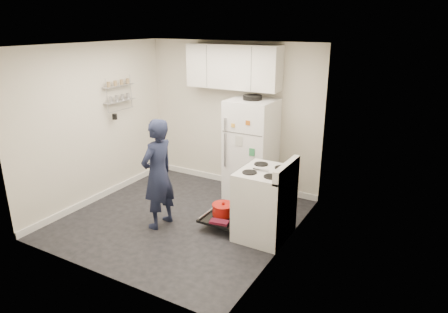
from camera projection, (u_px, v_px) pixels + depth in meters
The scene contains 7 objects.
room at pixel (178, 140), 5.61m from camera, with size 3.21×3.21×2.51m.
electric_range at pixel (264, 204), 5.35m from camera, with size 0.66×0.76×1.10m.
open_oven_door at pixel (224, 212), 5.71m from camera, with size 0.55×0.70×0.24m.
refrigerator at pixel (251, 149), 6.48m from camera, with size 0.72×0.74×1.70m.
upper_cabinets at pixel (233, 67), 6.42m from camera, with size 1.60×0.33×0.70m, color silver.
wall_shelf_rack at pixel (119, 93), 6.53m from camera, with size 0.14×0.60×0.61m.
person at pixel (158, 174), 5.52m from camera, with size 0.57×0.38×1.57m, color #181D36.
Camera 1 is at (3.18, -4.35, 2.78)m, focal length 32.00 mm.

